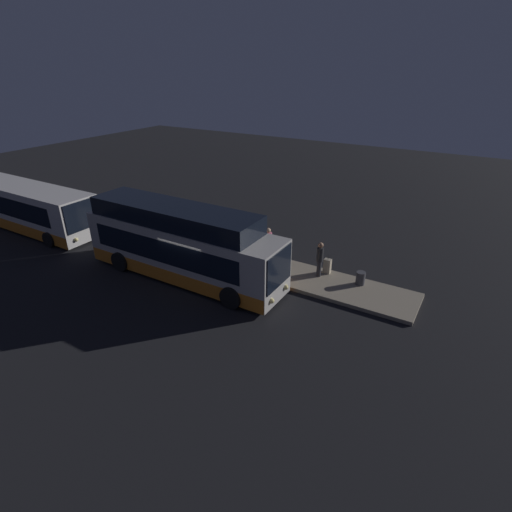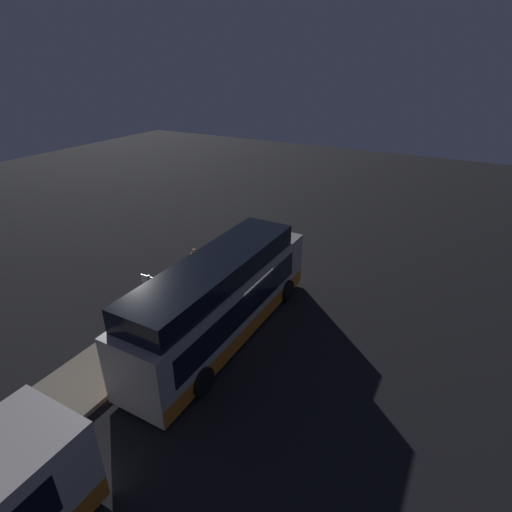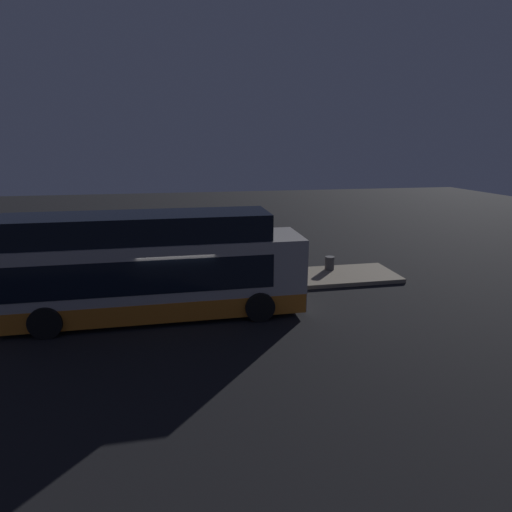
# 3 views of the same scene
# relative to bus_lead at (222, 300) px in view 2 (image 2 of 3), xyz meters

# --- Properties ---
(ground) EXTENTS (80.00, 80.00, 0.00)m
(ground) POSITION_rel_bus_lead_xyz_m (0.96, -0.12, -1.66)
(ground) COLOR black
(platform) EXTENTS (20.00, 2.66, 0.18)m
(platform) POSITION_rel_bus_lead_xyz_m (0.96, 2.80, -1.57)
(platform) COLOR gray
(platform) RESTS_ON ground
(bus_lead) EXTENTS (10.84, 2.73, 3.71)m
(bus_lead) POSITION_rel_bus_lead_xyz_m (0.00, 0.00, 0.00)
(bus_lead) COLOR #B2ADA8
(bus_lead) RESTS_ON ground
(passenger_boarding) EXTENTS (0.55, 0.55, 1.71)m
(passenger_boarding) POSITION_rel_bus_lead_xyz_m (1.38, 3.32, -0.57)
(passenger_boarding) COLOR #6B604C
(passenger_boarding) RESTS_ON platform
(passenger_waiting) EXTENTS (0.67, 0.56, 1.81)m
(passenger_waiting) POSITION_rel_bus_lead_xyz_m (2.89, 3.59, -0.51)
(passenger_waiting) COLOR silver
(passenger_waiting) RESTS_ON platform
(passenger_with_bags) EXTENTS (0.46, 0.57, 1.84)m
(passenger_with_bags) POSITION_rel_bus_lead_xyz_m (6.03, 3.21, -0.46)
(passenger_with_bags) COLOR #2D2D33
(passenger_with_bags) RESTS_ON platform
(suitcase) EXTENTS (0.36, 0.27, 1.00)m
(suitcase) POSITION_rel_bus_lead_xyz_m (6.27, 3.76, -1.10)
(suitcase) COLOR beige
(suitcase) RESTS_ON platform
(sign_post) EXTENTS (0.10, 0.87, 2.28)m
(sign_post) POSITION_rel_bus_lead_xyz_m (-0.91, 3.06, 0.03)
(sign_post) COLOR #4C4C51
(sign_post) RESTS_ON platform
(trash_bin) EXTENTS (0.44, 0.44, 0.65)m
(trash_bin) POSITION_rel_bus_lead_xyz_m (8.08, 3.48, -1.16)
(trash_bin) COLOR #3F3F44
(trash_bin) RESTS_ON platform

